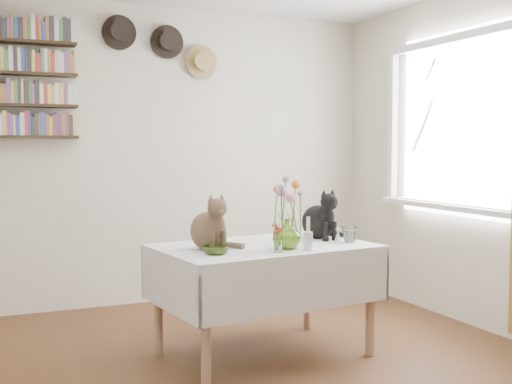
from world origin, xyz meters
name	(u,v)px	position (x,y,z in m)	size (l,w,h in m)	color
room	(256,161)	(0.00, 0.00, 1.25)	(4.08, 4.58, 2.58)	brown
window	(452,137)	(1.97, 0.80, 1.40)	(0.12, 1.52, 1.32)	white
dining_table	(264,272)	(0.31, 0.58, 0.53)	(1.41, 1.00, 0.71)	white
tabby_cat	(208,221)	(-0.07, 0.56, 0.88)	(0.23, 0.30, 0.35)	brown
black_cat	(318,213)	(0.77, 0.71, 0.88)	(0.23, 0.29, 0.34)	black
flower_vase	(287,234)	(0.37, 0.39, 0.80)	(0.17, 0.17, 0.18)	#8FBD3D
green_bowl	(216,250)	(-0.09, 0.37, 0.73)	(0.16, 0.16, 0.05)	#8FBD3D
drinking_glass	(350,234)	(0.88, 0.48, 0.76)	(0.11, 0.11, 0.10)	white
candlestick	(308,239)	(0.46, 0.28, 0.77)	(0.06, 0.06, 0.20)	white
berry_jar	(278,238)	(0.26, 0.29, 0.79)	(0.05, 0.05, 0.19)	white
porcelain_figurine	(338,235)	(0.83, 0.55, 0.74)	(0.05, 0.05, 0.09)	white
flower_bouquet	(287,193)	(0.38, 0.40, 1.05)	(0.17, 0.13, 0.39)	#4C7233
bookshelf_unit	(9,78)	(-1.10, 2.16, 1.84)	(1.00, 0.16, 0.91)	#332314
wall_hats	(164,45)	(0.12, 2.19, 2.17)	(0.98, 0.09, 0.48)	black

